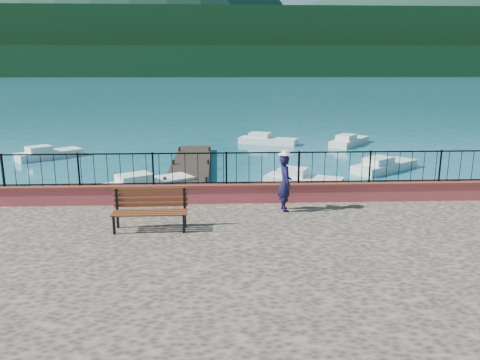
{
  "coord_description": "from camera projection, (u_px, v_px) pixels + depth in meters",
  "views": [
    {
      "loc": [
        -0.55,
        -10.1,
        5.21
      ],
      "look_at": [
        0.03,
        2.0,
        2.3
      ],
      "focal_mm": 35.0,
      "sensor_mm": 36.0,
      "label": 1
    }
  ],
  "objects": [
    {
      "name": "person",
      "position": [
        285.0,
        183.0,
        13.32
      ],
      "size": [
        0.45,
        0.64,
        1.64
      ],
      "primitive_type": "imported",
      "rotation": [
        0.0,
        0.0,
        1.68
      ],
      "color": "black",
      "rests_on": "promenade"
    },
    {
      "name": "boat_2",
      "position": [
        385.0,
        163.0,
        24.29
      ],
      "size": [
        4.1,
        3.54,
        0.8
      ],
      "primitive_type": "cube",
      "rotation": [
        0.0,
        0.0,
        0.65
      ],
      "color": "silver",
      "rests_on": "ground"
    },
    {
      "name": "hat",
      "position": [
        286.0,
        153.0,
        13.12
      ],
      "size": [
        0.44,
        0.44,
        0.12
      ],
      "primitive_type": "cylinder",
      "color": "white",
      "rests_on": "person"
    },
    {
      "name": "boat_1",
      "position": [
        304.0,
        177.0,
        21.14
      ],
      "size": [
        3.66,
        2.67,
        0.8
      ],
      "primitive_type": "cube",
      "rotation": [
        0.0,
        0.0,
        -0.45
      ],
      "color": "white",
      "rests_on": "ground"
    },
    {
      "name": "park_bench",
      "position": [
        150.0,
        218.0,
        11.82
      ],
      "size": [
        1.88,
        0.63,
        1.04
      ],
      "rotation": [
        0.0,
        0.0,
        0.01
      ],
      "color": "black",
      "rests_on": "promenade"
    },
    {
      "name": "boat_4",
      "position": [
        268.0,
        138.0,
        32.87
      ],
      "size": [
        4.24,
        2.77,
        0.8
      ],
      "primitive_type": "cube",
      "rotation": [
        0.0,
        0.0,
        -0.4
      ],
      "color": "silver",
      "rests_on": "ground"
    },
    {
      "name": "companion_hill",
      "position": [
        399.0,
        73.0,
        565.21
      ],
      "size": [
        448.0,
        384.0,
        180.0
      ],
      "primitive_type": "ellipsoid",
      "color": "#142D23",
      "rests_on": "ground"
    },
    {
      "name": "foothills",
      "position": [
        218.0,
        45.0,
        355.6
      ],
      "size": [
        900.0,
        120.0,
        44.0
      ],
      "primitive_type": "cube",
      "color": "black",
      "rests_on": "ground"
    },
    {
      "name": "boat_3",
      "position": [
        49.0,
        151.0,
        27.69
      ],
      "size": [
        3.65,
        3.41,
        0.8
      ],
      "primitive_type": "cube",
      "rotation": [
        0.0,
        0.0,
        0.71
      ],
      "color": "silver",
      "rests_on": "ground"
    },
    {
      "name": "boat_5",
      "position": [
        350.0,
        139.0,
        32.55
      ],
      "size": [
        3.57,
        4.09,
        0.8
      ],
      "primitive_type": "cube",
      "rotation": [
        0.0,
        0.0,
        0.91
      ],
      "color": "silver",
      "rests_on": "ground"
    },
    {
      "name": "railing",
      "position": [
        236.0,
        168.0,
        14.12
      ],
      "size": [
        27.0,
        0.05,
        0.95
      ],
      "primitive_type": "cube",
      "color": "black",
      "rests_on": "parapet"
    },
    {
      "name": "ground",
      "position": [
        243.0,
        294.0,
        11.05
      ],
      "size": [
        2000.0,
        2000.0,
        0.0
      ],
      "primitive_type": "plane",
      "color": "#19596B",
      "rests_on": "ground"
    },
    {
      "name": "dock",
      "position": [
        188.0,
        176.0,
        22.58
      ],
      "size": [
        2.0,
        16.0,
        0.3
      ],
      "primitive_type": "cube",
      "color": "#2D231C",
      "rests_on": "ground"
    },
    {
      "name": "boat_0",
      "position": [
        148.0,
        181.0,
        20.47
      ],
      "size": [
        4.1,
        3.31,
        0.8
      ],
      "primitive_type": "cube",
      "rotation": [
        0.0,
        0.0,
        0.58
      ],
      "color": "silver",
      "rests_on": "ground"
    },
    {
      "name": "far_forest",
      "position": [
        218.0,
        62.0,
        300.35
      ],
      "size": [
        900.0,
        60.0,
        18.0
      ],
      "primitive_type": "cube",
      "color": "black",
      "rests_on": "ground"
    },
    {
      "name": "parapet",
      "position": [
        236.0,
        193.0,
        14.3
      ],
      "size": [
        28.0,
        0.46,
        0.58
      ],
      "primitive_type": "cube",
      "color": "#B94343",
      "rests_on": "promenade"
    }
  ]
}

